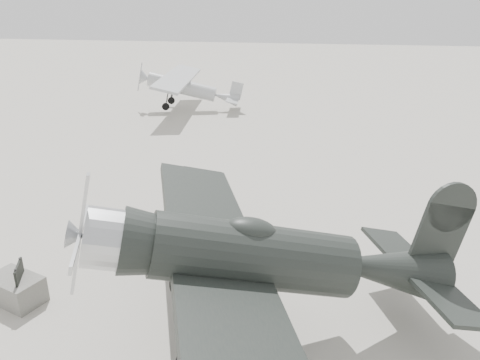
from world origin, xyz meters
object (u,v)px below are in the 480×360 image
Objects in this scene: highwing_monoplane at (186,85)px; equipment_block at (16,289)px; lowwing_monoplane at (271,259)px; sign_board at (20,279)px.

highwing_monoplane reaches higher than equipment_block.
equipment_block is at bearing 157.24° from lowwing_monoplane.
sign_board is at bearing -91.64° from highwing_monoplane.
lowwing_monoplane is 8.62× the size of equipment_block.
equipment_block is 1.21× the size of sign_board.
equipment_block is at bearing 153.43° from sign_board.
lowwing_monoplane is at bearing -1.92° from equipment_block.
sign_board reaches higher than equipment_block.
lowwing_monoplane is 26.68m from highwing_monoplane.
highwing_monoplane is at bearing 94.78° from equipment_block.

